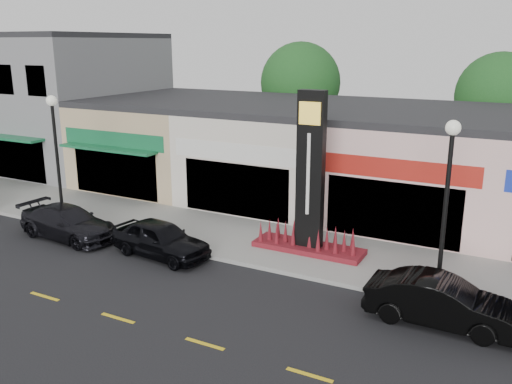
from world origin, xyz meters
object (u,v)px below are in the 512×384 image
at_px(lamp_east_near, 447,193).
at_px(car_black_conv, 441,302).
at_px(car_dark_sedan, 68,223).
at_px(pylon_sign, 310,196).
at_px(car_black_sedan, 161,239).
at_px(lamp_west_near, 56,146).

height_order(lamp_east_near, car_black_conv, lamp_east_near).
distance_m(lamp_east_near, car_dark_sedan, 14.70).
xyz_separation_m(pylon_sign, car_black_conv, (5.33, -3.18, -1.58)).
bearing_deg(car_black_conv, pylon_sign, 59.65).
bearing_deg(car_black_sedan, lamp_west_near, 86.96).
relative_size(lamp_west_near, lamp_east_near, 1.00).
xyz_separation_m(car_dark_sedan, car_black_conv, (14.71, -0.25, 0.04)).
distance_m(lamp_east_near, pylon_sign, 5.42).
distance_m(lamp_west_near, lamp_east_near, 16.00).
xyz_separation_m(lamp_west_near, lamp_east_near, (16.00, 0.00, 0.00)).
distance_m(pylon_sign, car_dark_sedan, 9.95).
height_order(lamp_west_near, car_black_sedan, lamp_west_near).
bearing_deg(car_black_sedan, car_black_conv, -85.63).
bearing_deg(lamp_east_near, pylon_sign, 161.25).
relative_size(lamp_east_near, car_black_conv, 1.30).
bearing_deg(lamp_west_near, car_black_sedan, -9.76).
xyz_separation_m(lamp_east_near, car_black_sedan, (-9.81, -1.06, -2.79)).
xyz_separation_m(lamp_west_near, car_black_conv, (16.33, -1.48, -2.78)).
bearing_deg(car_dark_sedan, pylon_sign, -68.80).
bearing_deg(car_black_sedan, pylon_sign, -53.41).
height_order(car_dark_sedan, car_black_conv, car_black_conv).
height_order(car_dark_sedan, car_black_sedan, car_black_sedan).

